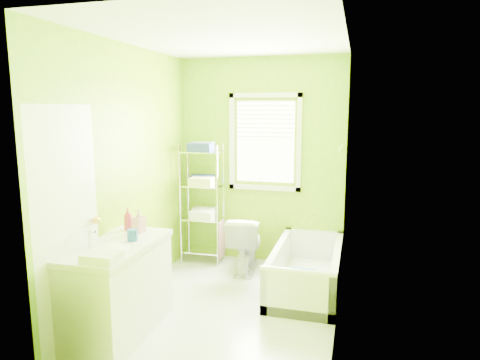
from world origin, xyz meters
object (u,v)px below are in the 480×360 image
(toilet, at_px, (245,243))
(vanity, at_px, (118,286))
(wire_shelf_unit, at_px, (203,190))
(bathtub, at_px, (306,276))

(toilet, height_order, vanity, vanity)
(wire_shelf_unit, bearing_deg, toilet, -17.97)
(bathtub, xyz_separation_m, toilet, (-0.79, 0.36, 0.19))
(toilet, xyz_separation_m, vanity, (-0.69, -1.73, 0.09))
(bathtub, relative_size, toilet, 2.20)
(bathtub, distance_m, vanity, 2.04)
(bathtub, relative_size, wire_shelf_unit, 0.99)
(bathtub, bearing_deg, vanity, -137.03)
(toilet, bearing_deg, wire_shelf_unit, -23.15)
(bathtub, bearing_deg, wire_shelf_unit, 158.23)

